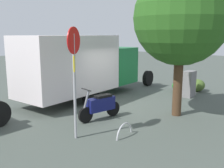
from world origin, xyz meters
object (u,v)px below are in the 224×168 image
motorcycle (101,105)px  street_tree (181,18)px  stop_sign (74,66)px  bike_rack_hoop (124,136)px  utility_cabinet (189,84)px  box_truck_near (82,64)px

motorcycle → street_tree: size_ratio=0.34×
stop_sign → bike_rack_hoop: 2.62m
stop_sign → bike_rack_hoop: stop_sign is taller
stop_sign → motorcycle: bearing=-159.3°
street_tree → utility_cabinet: size_ratio=4.17×
utility_cabinet → motorcycle: bearing=-9.8°
box_truck_near → motorcycle: (1.73, 2.81, -1.13)m
motorcycle → utility_cabinet: size_ratio=1.40×
stop_sign → utility_cabinet: (-7.14, 0.26, -1.53)m
box_truck_near → bike_rack_hoop: bearing=-122.4°
motorcycle → bike_rack_hoop: 1.89m
box_truck_near → stop_sign: bearing=-139.0°
stop_sign → bike_rack_hoop: size_ratio=3.84×
bike_rack_hoop → utility_cabinet: bearing=-173.1°
stop_sign → street_tree: 4.43m
box_truck_near → stop_sign: (3.50, 3.48, 0.53)m
street_tree → utility_cabinet: bearing=-163.1°
street_tree → stop_sign: bearing=-16.7°
box_truck_near → utility_cabinet: 5.31m
motorcycle → utility_cabinet: bearing=179.7°
box_truck_near → stop_sign: size_ratio=2.60×
box_truck_near → motorcycle: box_truck_near is taller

